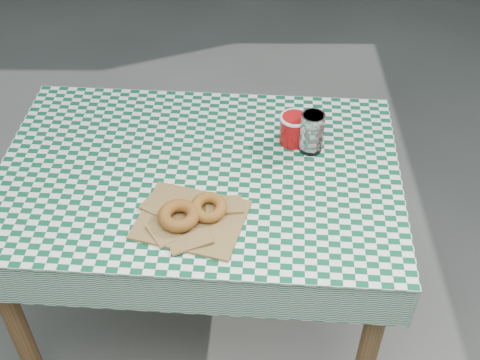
# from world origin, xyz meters

# --- Properties ---
(ground) EXTENTS (60.00, 60.00, 0.00)m
(ground) POSITION_xyz_m (0.00, 0.00, 0.00)
(ground) COLOR #4E4E49
(ground) RESTS_ON ground
(table) EXTENTS (1.22, 0.85, 0.75)m
(table) POSITION_xyz_m (0.15, 0.11, 0.38)
(table) COLOR brown
(table) RESTS_ON ground
(tablecloth) EXTENTS (1.24, 0.87, 0.01)m
(tablecloth) POSITION_xyz_m (0.15, 0.11, 0.75)
(tablecloth) COLOR #0B4B2D
(tablecloth) RESTS_ON table
(paper_bag) EXTENTS (0.33, 0.29, 0.01)m
(paper_bag) POSITION_xyz_m (0.14, -0.09, 0.76)
(paper_bag) COLOR olive
(paper_bag) RESTS_ON tablecloth
(bagel_front) EXTENTS (0.14, 0.14, 0.04)m
(bagel_front) POSITION_xyz_m (0.11, -0.10, 0.79)
(bagel_front) COLOR #91541E
(bagel_front) RESTS_ON paper_bag
(bagel_back) EXTENTS (0.11, 0.11, 0.03)m
(bagel_back) POSITION_xyz_m (0.19, -0.07, 0.79)
(bagel_back) COLOR #935F1E
(bagel_back) RESTS_ON paper_bag
(coffee_mug) EXTENTS (0.20, 0.20, 0.10)m
(coffee_mug) POSITION_xyz_m (0.43, 0.25, 0.80)
(coffee_mug) COLOR #A50A0B
(coffee_mug) RESTS_ON tablecloth
(drinking_glass) EXTENTS (0.09, 0.09, 0.13)m
(drinking_glass) POSITION_xyz_m (0.48, 0.21, 0.82)
(drinking_glass) COLOR white
(drinking_glass) RESTS_ON tablecloth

